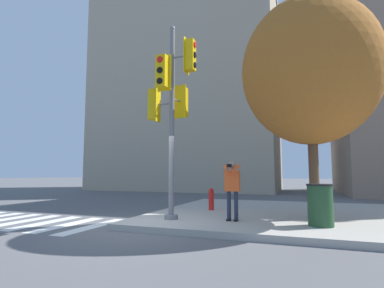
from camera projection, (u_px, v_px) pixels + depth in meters
name	position (u px, v px, depth m)	size (l,w,h in m)	color
ground_plane	(134.00, 228.00, 7.84)	(160.00, 160.00, 0.00)	#5B5B5E
sidewalk_corner	(281.00, 214.00, 9.92)	(8.00, 8.00, 0.16)	#ADA89E
crosswalk_stripes	(3.00, 220.00, 9.29)	(7.24, 2.68, 0.01)	silver
traffic_signal_pole	(172.00, 98.00, 8.66)	(1.45, 1.46, 5.64)	slate
person_photographer	(232.00, 185.00, 8.17)	(0.50, 0.53, 1.59)	black
street_tree	(310.00, 71.00, 8.78)	(3.94, 3.94, 6.43)	brown
fire_hydrant	(211.00, 199.00, 10.44)	(0.19, 0.25, 0.76)	red
trash_bin	(320.00, 205.00, 7.27)	(0.62, 0.62, 1.01)	#234728
building_left	(187.00, 90.00, 27.44)	(15.99, 8.65, 18.14)	tan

